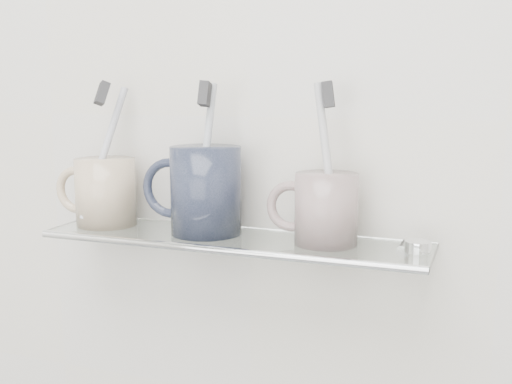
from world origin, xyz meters
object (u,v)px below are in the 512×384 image
at_px(shelf_glass, 233,240).
at_px(mug_right, 326,209).
at_px(mug_left, 106,192).
at_px(mug_center, 206,190).

relative_size(shelf_glass, mug_right, 5.75).
bearing_deg(mug_left, mug_right, -1.73).
height_order(shelf_glass, mug_center, mug_center).
relative_size(mug_center, mug_right, 1.31).
bearing_deg(mug_right, shelf_glass, -161.27).
bearing_deg(mug_right, mug_center, -163.64).
xyz_separation_m(mug_left, mug_right, (0.31, 0.00, -0.00)).
xyz_separation_m(shelf_glass, mug_left, (-0.19, 0.00, 0.05)).
bearing_deg(mug_right, mug_left, -163.64).
xyz_separation_m(shelf_glass, mug_center, (-0.04, 0.00, 0.06)).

